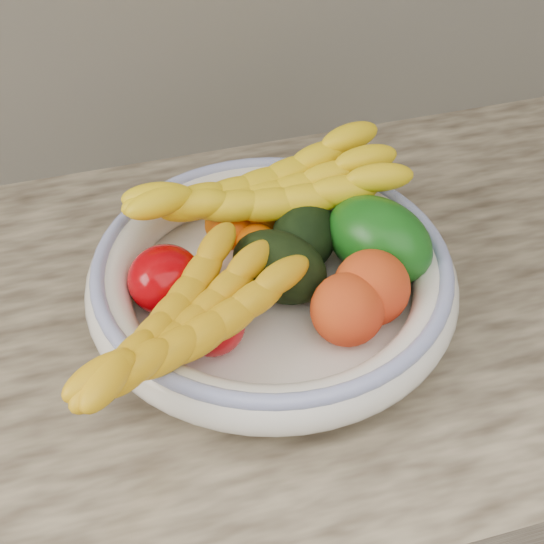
{
  "coord_description": "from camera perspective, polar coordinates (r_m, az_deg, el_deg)",
  "views": [
    {
      "loc": [
        -0.18,
        1.05,
        1.55
      ],
      "look_at": [
        0.0,
        1.66,
        0.96
      ],
      "focal_mm": 55.0,
      "sensor_mm": 36.0,
      "label": 1
    }
  ],
  "objects": [
    {
      "name": "green_mango",
      "position": [
        0.89,
        7.33,
        2.19
      ],
      "size": [
        0.15,
        0.16,
        0.11
      ],
      "primitive_type": "ellipsoid",
      "rotation": [
        0.0,
        0.31,
        0.56
      ],
      "color": "#0E4D0E",
      "rests_on": "fruit_bowl"
    },
    {
      "name": "avocado_right",
      "position": [
        0.91,
        2.24,
        2.57
      ],
      "size": [
        0.11,
        0.12,
        0.07
      ],
      "primitive_type": "ellipsoid",
      "rotation": [
        0.0,
        0.0,
        -0.49
      ],
      "color": "black",
      "rests_on": "fruit_bowl"
    },
    {
      "name": "clementine_back_right",
      "position": [
        0.94,
        -0.82,
        3.66
      ],
      "size": [
        0.07,
        0.07,
        0.05
      ],
      "primitive_type": "ellipsoid",
      "rotation": [
        0.0,
        0.0,
        0.35
      ],
      "color": "orange",
      "rests_on": "fruit_bowl"
    },
    {
      "name": "tomato_left",
      "position": [
        0.86,
        -7.31,
        -0.52
      ],
      "size": [
        0.1,
        0.1,
        0.07
      ],
      "primitive_type": "ellipsoid",
      "rotation": [
        0.0,
        0.0,
        -0.29
      ],
      "color": "#A40005",
      "rests_on": "fruit_bowl"
    },
    {
      "name": "banana_bunch_back",
      "position": [
        0.92,
        -0.51,
        5.09
      ],
      "size": [
        0.33,
        0.14,
        0.09
      ],
      "primitive_type": null,
      "rotation": [
        0.0,
        0.0,
        0.05
      ],
      "color": "yellow",
      "rests_on": "fruit_bowl"
    },
    {
      "name": "tomato_near_left",
      "position": [
        0.81,
        -4.12,
        -3.65
      ],
      "size": [
        0.08,
        0.08,
        0.06
      ],
      "primitive_type": "ellipsoid",
      "rotation": [
        0.0,
        0.0,
        0.35
      ],
      "color": "#BA0C12",
      "rests_on": "fruit_bowl"
    },
    {
      "name": "clementine_extra",
      "position": [
        0.93,
        -2.8,
        2.97
      ],
      "size": [
        0.05,
        0.05,
        0.05
      ],
      "primitive_type": "ellipsoid",
      "color": "#F26005",
      "rests_on": "fruit_bowl"
    },
    {
      "name": "clementine_back_mid",
      "position": [
        0.91,
        -1.03,
        2.01
      ],
      "size": [
        0.05,
        0.05,
        0.04
      ],
      "primitive_type": "ellipsoid",
      "rotation": [
        0.0,
        0.0,
        -0.05
      ],
      "color": "orange",
      "rests_on": "fruit_bowl"
    },
    {
      "name": "clementine_back_left",
      "position": [
        0.94,
        -3.08,
        3.24
      ],
      "size": [
        0.07,
        0.07,
        0.05
      ],
      "primitive_type": "ellipsoid",
      "rotation": [
        0.0,
        0.0,
        -0.35
      ],
      "color": "#DB5F04",
      "rests_on": "fruit_bowl"
    },
    {
      "name": "peach_right",
      "position": [
        0.84,
        6.82,
        -1.09
      ],
      "size": [
        0.08,
        0.08,
        0.08
      ],
      "primitive_type": "ellipsoid",
      "rotation": [
        0.0,
        0.0,
        0.06
      ],
      "color": "orange",
      "rests_on": "fruit_bowl"
    },
    {
      "name": "kitchen_counter",
      "position": [
        1.27,
        -0.33,
        -15.86
      ],
      "size": [
        2.44,
        0.66,
        1.4
      ],
      "color": "brown",
      "rests_on": "ground"
    },
    {
      "name": "avocado_center",
      "position": [
        0.87,
        0.5,
        0.35
      ],
      "size": [
        0.13,
        0.13,
        0.07
      ],
      "primitive_type": "ellipsoid",
      "rotation": [
        0.0,
        0.0,
        0.72
      ],
      "color": "black",
      "rests_on": "fruit_bowl"
    },
    {
      "name": "banana_bunch_front",
      "position": [
        0.78,
        -6.06,
        -4.06
      ],
      "size": [
        0.3,
        0.28,
        0.08
      ],
      "primitive_type": null,
      "rotation": [
        0.0,
        0.0,
        0.68
      ],
      "color": "yellow",
      "rests_on": "fruit_bowl"
    },
    {
      "name": "peach_front",
      "position": [
        0.82,
        5.19,
        -2.57
      ],
      "size": [
        0.09,
        0.09,
        0.07
      ],
      "primitive_type": "ellipsoid",
      "rotation": [
        0.0,
        0.0,
        0.29
      ],
      "color": "orange",
      "rests_on": "fruit_bowl"
    },
    {
      "name": "fruit_bowl",
      "position": [
        0.87,
        0.0,
        -0.55
      ],
      "size": [
        0.39,
        0.39,
        0.08
      ],
      "color": "white",
      "rests_on": "kitchen_counter"
    }
  ]
}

